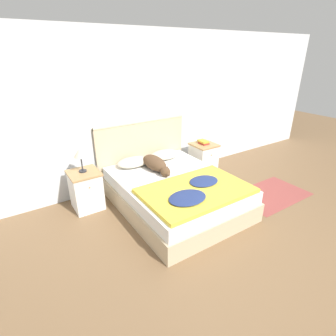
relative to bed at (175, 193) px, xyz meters
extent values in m
plane|color=brown|center=(0.05, -1.03, -0.23)|extent=(16.00, 16.00, 0.00)
cube|color=silver|center=(0.05, 1.10, 1.04)|extent=(9.00, 0.06, 2.55)
cube|color=#C6B28E|center=(0.00, 0.00, -0.09)|extent=(1.59, 2.02, 0.28)
cube|color=white|center=(0.00, 0.00, 0.14)|extent=(1.53, 1.96, 0.19)
cube|color=#C6B28E|center=(0.00, 1.03, 0.32)|extent=(1.67, 0.04, 1.11)
cylinder|color=#C6B28E|center=(0.00, 1.03, 0.88)|extent=(1.67, 0.06, 0.06)
cube|color=white|center=(-1.14, 0.70, 0.05)|extent=(0.41, 0.43, 0.57)
cube|color=tan|center=(-1.14, 0.70, 0.35)|extent=(0.43, 0.45, 0.03)
sphere|color=tan|center=(-1.14, 0.48, 0.21)|extent=(0.02, 0.02, 0.02)
cube|color=white|center=(1.14, 0.70, 0.05)|extent=(0.41, 0.43, 0.57)
cube|color=tan|center=(1.14, 0.70, 0.35)|extent=(0.43, 0.45, 0.03)
sphere|color=tan|center=(1.14, 0.48, 0.21)|extent=(0.02, 0.02, 0.02)
ellipsoid|color=beige|center=(-0.31, 0.78, 0.30)|extent=(0.54, 0.37, 0.13)
ellipsoid|color=beige|center=(0.31, 0.78, 0.30)|extent=(0.54, 0.37, 0.13)
cube|color=yellow|center=(0.00, -0.48, 0.26)|extent=(1.44, 0.96, 0.05)
ellipsoid|color=navy|center=(-0.25, -0.63, 0.31)|extent=(0.50, 0.38, 0.05)
ellipsoid|color=navy|center=(0.22, -0.39, 0.31)|extent=(0.43, 0.33, 0.04)
ellipsoid|color=brown|center=(-0.08, 0.48, 0.34)|extent=(0.27, 0.58, 0.21)
sphere|color=brown|center=(-0.08, 0.16, 0.31)|extent=(0.15, 0.15, 0.15)
ellipsoid|color=brown|center=(-0.08, 0.09, 0.30)|extent=(0.07, 0.08, 0.06)
cone|color=brown|center=(-0.12, 0.17, 0.37)|extent=(0.05, 0.05, 0.05)
cone|color=brown|center=(-0.03, 0.17, 0.37)|extent=(0.05, 0.05, 0.05)
ellipsoid|color=brown|center=(-0.04, 0.73, 0.28)|extent=(0.17, 0.26, 0.08)
cube|color=#AD2D28|center=(1.14, 0.71, 0.38)|extent=(0.14, 0.18, 0.03)
cube|color=gold|center=(1.14, 0.73, 0.41)|extent=(0.14, 0.22, 0.03)
cylinder|color=#2D2D33|center=(-1.14, 0.73, 0.37)|extent=(0.11, 0.11, 0.02)
cylinder|color=#2D2D33|center=(-1.14, 0.73, 0.49)|extent=(0.02, 0.02, 0.21)
cone|color=beige|center=(-1.14, 0.73, 0.67)|extent=(0.19, 0.19, 0.14)
cube|color=#93423D|center=(1.55, -0.60, -0.23)|extent=(1.24, 0.80, 0.00)
camera|label=1|loc=(-2.00, -2.85, 1.99)|focal=28.00mm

